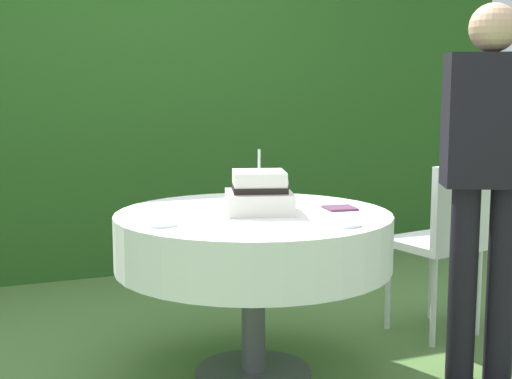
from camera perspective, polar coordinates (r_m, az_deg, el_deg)
The scene contains 10 objects.
ground_plane at distance 3.30m, azimuth -0.21°, elevation -14.40°, with size 20.00×20.00×0.00m, color #547A3D.
foliage_hedge at distance 5.11m, azimuth -9.37°, elevation 8.91°, with size 5.62×0.49×2.68m, color #28561E.
cake_table at distance 3.12m, azimuth -0.21°, elevation -4.04°, with size 1.19×1.19×0.73m.
wedding_cake at distance 3.10m, azimuth 0.26°, elevation -0.29°, with size 0.35×0.35×0.27m.
serving_plate_near at distance 2.82m, azimuth 7.12°, elevation -2.76°, with size 0.12×0.12×0.01m, color white.
serving_plate_far at distance 3.54m, azimuth -0.21°, elevation -0.48°, with size 0.12×0.12×0.01m, color white.
serving_plate_left at distance 2.83m, azimuth -7.53°, elevation -2.74°, with size 0.13×0.13×0.01m, color white.
napkin_stack at distance 3.20m, azimuth 6.64°, elevation -1.47°, with size 0.13×0.13×0.01m, color #603856.
garden_chair at distance 3.74m, azimuth 14.81°, elevation -3.29°, with size 0.47×0.47×0.89m.
standing_person at distance 3.15m, azimuth 17.80°, elevation 1.65°, with size 0.41×0.34×1.60m.
Camera 1 is at (-1.13, -2.83, 1.26)m, focal length 50.63 mm.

